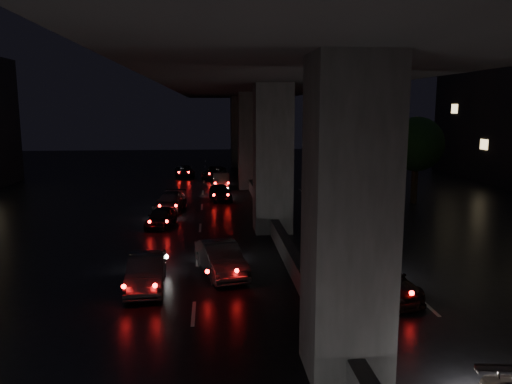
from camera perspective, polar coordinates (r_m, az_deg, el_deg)
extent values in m
plane|color=black|center=(22.97, 3.43, -7.43)|extent=(120.00, 120.00, 0.00)
cube|color=#2E2E30|center=(12.48, 10.54, -3.17)|extent=(2.00, 2.00, 8.00)
cube|color=#2E2E30|center=(27.06, 1.92, 3.82)|extent=(2.00, 2.00, 8.00)
cube|color=#2E2E30|center=(41.93, -0.64, 5.88)|extent=(2.00, 2.00, 8.00)
cube|color=#2E2E30|center=(56.87, -1.87, 6.85)|extent=(2.00, 2.00, 8.00)
cube|color=black|center=(26.99, 1.98, 13.90)|extent=(12.00, 80.00, 1.50)
cube|color=#2E2E30|center=(27.02, -10.83, 16.40)|extent=(0.40, 80.00, 1.00)
cube|color=#2E2E30|center=(28.43, 14.15, 15.94)|extent=(0.40, 80.00, 1.00)
cube|color=#2E2E30|center=(27.65, 1.88, -3.57)|extent=(0.45, 70.00, 0.85)
cylinder|color=black|center=(37.03, 17.64, 0.88)|extent=(0.44, 0.44, 2.80)
sphere|color=black|center=(36.73, 17.87, 5.24)|extent=(3.80, 3.80, 3.80)
cylinder|color=black|center=(52.01, 10.83, 3.56)|extent=(0.44, 0.44, 2.80)
sphere|color=black|center=(51.80, 10.93, 6.67)|extent=(3.80, 3.80, 3.80)
cylinder|color=#2D2D33|center=(42.46, 15.34, 6.26)|extent=(0.18, 0.18, 9.00)
cube|color=#2D2D33|center=(42.08, 14.18, 12.28)|extent=(2.40, 0.10, 0.10)
sphere|color=orange|center=(41.72, 12.71, 12.09)|extent=(0.44, 0.44, 0.44)
imported|color=black|center=(18.93, 13.95, -9.63)|extent=(2.51, 4.27, 1.16)
imported|color=#232426|center=(19.46, -12.42, -8.89)|extent=(1.49, 3.86, 1.25)
imported|color=#242427|center=(20.54, -4.03, -7.61)|extent=(2.27, 4.18, 1.31)
imported|color=black|center=(29.09, -10.79, -2.82)|extent=(1.86, 3.42, 1.10)
imported|color=#28272A|center=(33.22, -9.80, -1.15)|extent=(2.22, 4.35, 1.21)
imported|color=black|center=(36.71, -4.09, -0.04)|extent=(1.88, 3.63, 1.18)
imported|color=#635F56|center=(42.02, -4.00, 1.25)|extent=(1.41, 3.88, 1.27)
imported|color=black|center=(48.19, -4.79, 2.24)|extent=(2.67, 4.40, 1.14)
imported|color=black|center=(49.70, -8.16, 2.37)|extent=(2.19, 4.13, 1.10)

